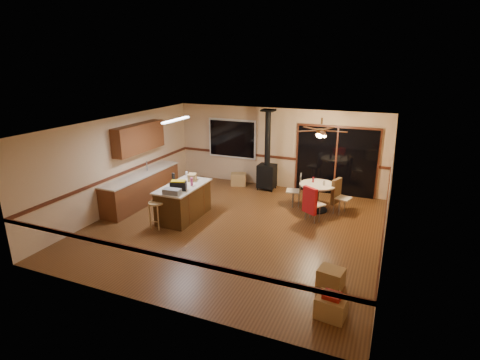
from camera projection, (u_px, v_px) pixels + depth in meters
The scene contains 35 objects.
floor at pixel (235, 226), 9.52m from camera, with size 7.00×7.00×0.00m, color brown.
ceiling at pixel (235, 125), 8.73m from camera, with size 7.00×7.00×0.00m, color silver.
wall_back at pixel (278, 148), 12.20m from camera, with size 7.00×7.00×0.00m, color tan.
wall_front at pixel (150, 237), 6.05m from camera, with size 7.00×7.00×0.00m, color tan.
wall_left at pixel (120, 163), 10.41m from camera, with size 7.00×7.00×0.00m, color tan.
wall_right at pixel (388, 197), 7.84m from camera, with size 7.00×7.00×0.00m, color tan.
chair_rail at pixel (235, 189), 9.22m from camera, with size 7.00×7.00×0.08m, color #4C2113, non-canonical shape.
window at pixel (232, 139), 12.68m from camera, with size 1.72×0.10×1.32m, color black.
sliding_door at pixel (336, 162), 11.54m from camera, with size 2.52×0.10×2.10m, color black.
lower_cabinets at pixel (142, 189), 11.00m from camera, with size 0.60×3.00×0.86m, color brown.
countertop at pixel (141, 174), 10.86m from camera, with size 0.64×3.04×0.04m, color #C4B298.
upper_cabinets at pixel (139, 138), 10.78m from camera, with size 0.35×2.00×0.80m, color brown.
kitchen_island at pixel (184, 202), 9.93m from camera, with size 0.88×1.68×0.90m.
wood_stove at pixel (267, 168), 12.05m from camera, with size 0.55×0.50×2.52m.
ceiling_fan at pixel (321, 133), 9.87m from camera, with size 0.24×0.24×0.55m.
fluorescent_strip at pixel (176, 120), 9.66m from camera, with size 0.10×1.20×0.04m, color white.
toolbox_grey at pixel (172, 191), 9.16m from camera, with size 0.43×0.24×0.13m, color slate.
toolbox_black at pixel (178, 186), 9.43m from camera, with size 0.40×0.21×0.22m, color black.
toolbox_yellow_lid at pixel (178, 181), 9.39m from camera, with size 0.35×0.19×0.03m, color gold.
box_on_island at pixel (192, 177), 10.19m from camera, with size 0.21×0.28×0.19m, color #A47D49.
bottle_dark at pixel (173, 178), 9.93m from camera, with size 0.08×0.08×0.29m, color black.
bottle_pink at pixel (192, 182), 9.76m from camera, with size 0.07×0.07×0.22m, color #D84C8C.
bottle_white at pixel (187, 175), 10.39m from camera, with size 0.06×0.06×0.19m, color white.
bar_stool at pixel (157, 215), 9.34m from camera, with size 0.38×0.38×0.69m, color tan.
blue_bucket at pixel (180, 223), 9.40m from camera, with size 0.32×0.32×0.26m, color #0D1BBC.
dining_table at pixel (317, 192), 10.38m from camera, with size 1.00×1.00×0.78m.
glass_red at pixel (313, 180), 10.43m from camera, with size 0.06×0.06×0.15m, color #590C14.
glass_cream at pixel (324, 183), 10.18m from camera, with size 0.06×0.06×0.13m, color beige.
chair_left at pixel (297, 187), 10.69m from camera, with size 0.47×0.47×0.51m.
chair_near at pixel (311, 200), 9.61m from camera, with size 0.60×0.62×0.70m.
chair_right at pixel (337, 191), 10.26m from camera, with size 0.56×0.54×0.70m.
box_under_window at pixel (238, 179), 12.63m from camera, with size 0.50×0.40×0.40m, color #A47D49.
box_corner_a at pixel (331, 307), 6.11m from camera, with size 0.48×0.40×0.36m, color #A47D49.
box_corner_b at pixel (331, 278), 6.92m from camera, with size 0.45×0.39×0.37m, color #A47D49.
box_small_red at pixel (332, 296), 6.04m from camera, with size 0.28×0.24×0.08m, color maroon.
Camera 1 is at (3.45, -8.00, 4.02)m, focal length 28.00 mm.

